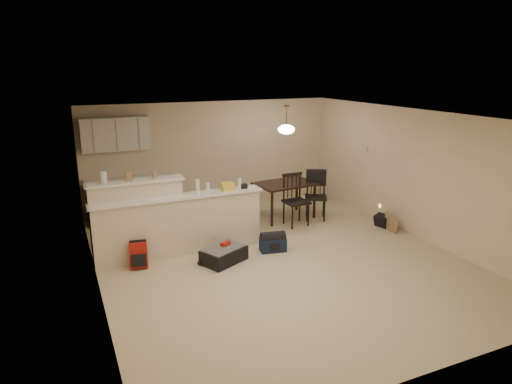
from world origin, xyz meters
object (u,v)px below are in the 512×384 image
red_backpack (139,255)px  black_daypack (382,221)px  pendant_lamp (286,129)px  dining_chair_near (296,200)px  navy_duffel (273,244)px  dining_table (285,187)px  suitcase (224,255)px  dining_chair_far (316,196)px

red_backpack → black_daypack: bearing=9.2°
pendant_lamp → dining_chair_near: pendant_lamp is taller
dining_chair_near → navy_duffel: (-1.07, -1.07, -0.42)m
dining_table → suitcase: dining_table is taller
navy_duffel → dining_table: bearing=66.6°
navy_duffel → black_daypack: 2.70m
pendant_lamp → red_backpack: pendant_lamp is taller
red_backpack → navy_duffel: (2.37, -0.29, -0.09)m
pendant_lamp → dining_chair_near: bearing=-92.2°
dining_chair_near → dining_chair_far: dining_chair_near is taller
black_daypack → suitcase: bearing=80.7°
dining_chair_near → dining_table: bearing=86.4°
pendant_lamp → dining_chair_far: 1.61m
suitcase → navy_duffel: (0.99, 0.09, 0.00)m
dining_table → dining_chair_near: size_ratio=1.24×
dining_chair_far → navy_duffel: size_ratio=2.26×
pendant_lamp → dining_table: bearing=90.0°
suitcase → navy_duffel: 0.99m
dining_chair_far → red_backpack: 4.16m
dining_table → pendant_lamp: bearing=-96.1°
pendant_lamp → dining_chair_far: pendant_lamp is taller
dining_chair_far → red_backpack: (-4.04, -0.97, -0.31)m
dining_chair_far → suitcase: bearing=-124.4°
pendant_lamp → navy_duffel: size_ratio=1.32×
dining_table → navy_duffel: bearing=-130.0°
suitcase → black_daypack: 3.69m
pendant_lamp → red_backpack: size_ratio=1.41×
dining_chair_near → black_daypack: bearing=-29.0°
suitcase → dining_chair_near: bearing=3.6°
navy_duffel → dining_chair_near: bearing=55.6°
dining_table → dining_chair_far: size_ratio=1.29×
pendant_lamp → suitcase: 3.28m
black_daypack → dining_chair_far: bearing=30.7°
black_daypack → pendant_lamp: bearing=34.7°
dining_chair_near → navy_duffel: dining_chair_near is taller
navy_duffel → pendant_lamp: bearing=66.6°
black_daypack → navy_duffel: bearing=80.7°
dining_table → black_daypack: size_ratio=4.66×
pendant_lamp → black_daypack: size_ratio=2.11×
navy_duffel → black_daypack: size_ratio=1.59×
dining_table → black_daypack: 2.19m
suitcase → navy_duffel: navy_duffel is taller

